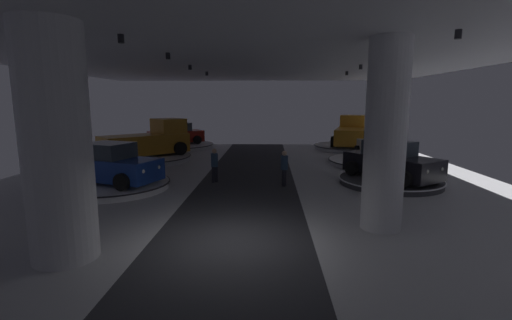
{
  "coord_description": "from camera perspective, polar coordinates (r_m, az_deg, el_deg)",
  "views": [
    {
      "loc": [
        1.0,
        -9.02,
        3.74
      ],
      "look_at": [
        0.48,
        5.06,
        1.4
      ],
      "focal_mm": 24.88,
      "sensor_mm": 36.0,
      "label": 1
    }
  ],
  "objects": [
    {
      "name": "display_car_deep_left",
      "position": [
        29.33,
        -12.68,
        4.03
      ],
      "size": [
        4.51,
        3.76,
        1.71
      ],
      "color": "maroon",
      "rests_on": "display_platform_deep_left"
    },
    {
      "name": "ground",
      "position": [
        9.82,
        -3.98,
        -13.12
      ],
      "size": [
        24.0,
        44.0,
        0.06
      ],
      "color": "#B2B2B7"
    },
    {
      "name": "visitor_walking_near",
      "position": [
        16.49,
        -6.69,
        -0.53
      ],
      "size": [
        0.32,
        0.32,
        1.59
      ],
      "color": "black",
      "rests_on": "ground"
    },
    {
      "name": "display_car_far_right",
      "position": [
        22.56,
        19.3,
        1.96
      ],
      "size": [
        2.26,
        4.26,
        1.71
      ],
      "color": "silver",
      "rests_on": "display_platform_far_right"
    },
    {
      "name": "display_car_mid_right",
      "position": [
        17.15,
        20.84,
        -0.25
      ],
      "size": [
        3.82,
        4.49,
        1.71
      ],
      "color": "black",
      "rests_on": "display_platform_mid_right"
    },
    {
      "name": "display_platform_mid_left",
      "position": [
        16.53,
        -22.07,
        -3.77
      ],
      "size": [
        4.86,
        4.86,
        0.29
      ],
      "color": "silver",
      "rests_on": "ground"
    },
    {
      "name": "ceiling_with_spotlights",
      "position": [
        9.25,
        -4.39,
        20.69
      ],
      "size": [
        24.0,
        44.0,
        0.39
      ],
      "color": "silver"
    },
    {
      "name": "display_platform_deep_left",
      "position": [
        29.41,
        -12.67,
        2.26
      ],
      "size": [
        5.95,
        5.95,
        0.34
      ],
      "color": "#B7B7BC",
      "rests_on": "ground"
    },
    {
      "name": "display_platform_far_left",
      "position": [
        23.62,
        -17.33,
        0.32
      ],
      "size": [
        5.68,
        5.68,
        0.32
      ],
      "color": "#B7B7BC",
      "rests_on": "ground"
    },
    {
      "name": "display_car_mid_left",
      "position": [
        16.38,
        -22.34,
        -0.71
      ],
      "size": [
        4.56,
        3.27,
        1.71
      ],
      "color": "navy",
      "rests_on": "display_platform_mid_left"
    },
    {
      "name": "display_platform_far_right",
      "position": [
        22.71,
        19.16,
        -0.22
      ],
      "size": [
        6.06,
        6.06,
        0.25
      ],
      "color": "silver",
      "rests_on": "ground"
    },
    {
      "name": "visitor_walking_far",
      "position": [
        15.72,
        4.57,
        -0.98
      ],
      "size": [
        0.32,
        0.32,
        1.59
      ],
      "color": "black",
      "rests_on": "ground"
    },
    {
      "name": "display_platform_deep_right",
      "position": [
        29.1,
        14.91,
        2.07
      ],
      "size": [
        5.68,
        5.68,
        0.31
      ],
      "color": "#B7B7BC",
      "rests_on": "ground"
    },
    {
      "name": "display_platform_mid_right",
      "position": [
        17.29,
        20.75,
        -3.16
      ],
      "size": [
        4.58,
        4.58,
        0.27
      ],
      "color": "#333338",
      "rests_on": "ground"
    },
    {
      "name": "column_right",
      "position": [
        10.83,
        20.09,
        3.62
      ],
      "size": [
        1.17,
        1.17,
        5.5
      ],
      "color": "silver",
      "rests_on": "ground"
    },
    {
      "name": "column_left",
      "position": [
        9.35,
        -29.37,
        2.14
      ],
      "size": [
        1.51,
        1.51,
        5.5
      ],
      "color": "silver",
      "rests_on": "ground"
    },
    {
      "name": "pickup_truck_far_left",
      "position": [
        23.62,
        -16.75,
        2.98
      ],
      "size": [
        5.26,
        5.21,
        2.3
      ],
      "color": "#B77519",
      "rests_on": "display_platform_far_left"
    },
    {
      "name": "pickup_truck_deep_right",
      "position": [
        29.31,
        15.03,
        4.22
      ],
      "size": [
        3.79,
        5.67,
        2.3
      ],
      "color": "#B77519",
      "rests_on": "display_platform_deep_right"
    }
  ]
}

